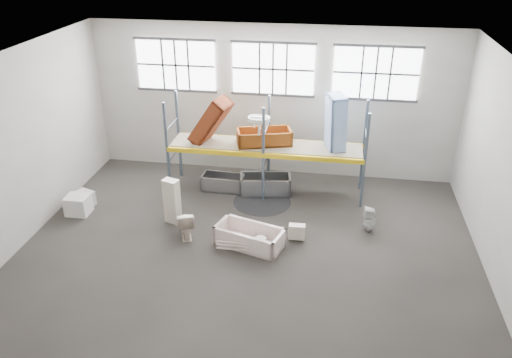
% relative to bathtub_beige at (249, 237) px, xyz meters
% --- Properties ---
extents(floor, '(12.00, 10.00, 0.10)m').
position_rel_bathtub_beige_xyz_m(floor, '(-0.01, -0.32, -0.31)').
color(floor, '#433D3A').
rests_on(floor, ground).
extents(ceiling, '(12.00, 10.00, 0.10)m').
position_rel_bathtub_beige_xyz_m(ceiling, '(-0.01, -0.32, 4.79)').
color(ceiling, silver).
rests_on(ceiling, ground).
extents(wall_back, '(12.00, 0.10, 5.00)m').
position_rel_bathtub_beige_xyz_m(wall_back, '(-0.01, 4.73, 2.24)').
color(wall_back, '#AAA79E').
rests_on(wall_back, ground).
extents(wall_front, '(12.00, 0.10, 5.00)m').
position_rel_bathtub_beige_xyz_m(wall_front, '(-0.01, -5.37, 2.24)').
color(wall_front, '#A09D95').
rests_on(wall_front, ground).
extents(wall_left, '(0.10, 10.00, 5.00)m').
position_rel_bathtub_beige_xyz_m(wall_left, '(-6.06, -0.32, 2.24)').
color(wall_left, '#B9B5AB').
rests_on(wall_left, ground).
extents(wall_right, '(0.10, 10.00, 5.00)m').
position_rel_bathtub_beige_xyz_m(wall_right, '(6.04, -0.32, 2.24)').
color(wall_right, '#AFACA2').
rests_on(wall_right, ground).
extents(window_left, '(2.60, 0.04, 1.60)m').
position_rel_bathtub_beige_xyz_m(window_left, '(-3.21, 4.62, 3.34)').
color(window_left, white).
rests_on(window_left, wall_back).
extents(window_mid, '(2.60, 0.04, 1.60)m').
position_rel_bathtub_beige_xyz_m(window_mid, '(-0.01, 4.62, 3.34)').
color(window_mid, white).
rests_on(window_mid, wall_back).
extents(window_right, '(2.60, 0.04, 1.60)m').
position_rel_bathtub_beige_xyz_m(window_right, '(3.19, 4.62, 3.34)').
color(window_right, white).
rests_on(window_right, wall_back).
extents(rack_upright_la, '(0.08, 0.08, 3.00)m').
position_rel_bathtub_beige_xyz_m(rack_upright_la, '(-3.01, 2.58, 1.24)').
color(rack_upright_la, slate).
rests_on(rack_upright_la, floor).
extents(rack_upright_lb, '(0.08, 0.08, 3.00)m').
position_rel_bathtub_beige_xyz_m(rack_upright_lb, '(-3.01, 3.78, 1.24)').
color(rack_upright_lb, slate).
rests_on(rack_upright_lb, floor).
extents(rack_upright_ma, '(0.08, 0.08, 3.00)m').
position_rel_bathtub_beige_xyz_m(rack_upright_ma, '(-0.01, 2.58, 1.24)').
color(rack_upright_ma, slate).
rests_on(rack_upright_ma, floor).
extents(rack_upright_mb, '(0.08, 0.08, 3.00)m').
position_rel_bathtub_beige_xyz_m(rack_upright_mb, '(-0.01, 3.78, 1.24)').
color(rack_upright_mb, slate).
rests_on(rack_upright_mb, floor).
extents(rack_upright_ra, '(0.08, 0.08, 3.00)m').
position_rel_bathtub_beige_xyz_m(rack_upright_ra, '(2.99, 2.58, 1.24)').
color(rack_upright_ra, slate).
rests_on(rack_upright_ra, floor).
extents(rack_upright_rb, '(0.08, 0.08, 3.00)m').
position_rel_bathtub_beige_xyz_m(rack_upright_rb, '(2.99, 3.78, 1.24)').
color(rack_upright_rb, slate).
rests_on(rack_upright_rb, floor).
extents(rack_beam_front, '(6.00, 0.10, 0.14)m').
position_rel_bathtub_beige_xyz_m(rack_beam_front, '(-0.01, 2.58, 1.24)').
color(rack_beam_front, yellow).
rests_on(rack_beam_front, floor).
extents(rack_beam_back, '(6.00, 0.10, 0.14)m').
position_rel_bathtub_beige_xyz_m(rack_beam_back, '(-0.01, 3.78, 1.24)').
color(rack_beam_back, yellow).
rests_on(rack_beam_back, floor).
extents(shelf_deck, '(5.90, 1.10, 0.03)m').
position_rel_bathtub_beige_xyz_m(shelf_deck, '(-0.01, 3.18, 1.32)').
color(shelf_deck, gray).
rests_on(shelf_deck, floor).
extents(wet_patch, '(1.80, 1.80, 0.00)m').
position_rel_bathtub_beige_xyz_m(wet_patch, '(-0.01, 2.38, -0.26)').
color(wet_patch, black).
rests_on(wet_patch, floor).
extents(bathtub_beige, '(1.97, 1.34, 0.53)m').
position_rel_bathtub_beige_xyz_m(bathtub_beige, '(0.00, 0.00, 0.00)').
color(bathtub_beige, white).
rests_on(bathtub_beige, floor).
extents(cistern_spare, '(0.45, 0.22, 0.42)m').
position_rel_bathtub_beige_xyz_m(cistern_spare, '(1.23, 0.42, 0.02)').
color(cistern_spare, beige).
rests_on(cistern_spare, bathtub_beige).
extents(sink_in_tub, '(0.48, 0.48, 0.14)m').
position_rel_bathtub_beige_xyz_m(sink_in_tub, '(0.28, 0.30, -0.10)').
color(sink_in_tub, beige).
rests_on(sink_in_tub, bathtub_beige).
extents(toilet_beige, '(0.69, 0.90, 0.81)m').
position_rel_bathtub_beige_xyz_m(toilet_beige, '(-1.81, 0.17, 0.14)').
color(toilet_beige, beige).
rests_on(toilet_beige, floor).
extents(cistern_tall, '(0.50, 0.41, 1.34)m').
position_rel_bathtub_beige_xyz_m(cistern_tall, '(-2.38, 0.85, 0.41)').
color(cistern_tall, beige).
rests_on(cistern_tall, floor).
extents(toilet_white, '(0.35, 0.34, 0.73)m').
position_rel_bathtub_beige_xyz_m(toilet_white, '(3.19, 1.23, 0.10)').
color(toilet_white, white).
rests_on(toilet_white, floor).
extents(steel_tub_left, '(1.37, 0.68, 0.49)m').
position_rel_bathtub_beige_xyz_m(steel_tub_left, '(-1.38, 3.04, -0.02)').
color(steel_tub_left, '#ADAFB5').
rests_on(steel_tub_left, floor).
extents(steel_tub_right, '(1.69, 0.98, 0.59)m').
position_rel_bathtub_beige_xyz_m(steel_tub_right, '(0.00, 3.01, 0.03)').
color(steel_tub_right, '#A5A9AD').
rests_on(steel_tub_right, floor).
extents(rust_tub_flat, '(1.82, 1.22, 0.47)m').
position_rel_bathtub_beige_xyz_m(rust_tub_flat, '(-0.08, 3.25, 1.56)').
color(rust_tub_flat, '#9B4D18').
rests_on(rust_tub_flat, shelf_deck).
extents(rust_tub_tilted, '(1.47, 1.06, 1.61)m').
position_rel_bathtub_beige_xyz_m(rust_tub_tilted, '(-1.72, 3.09, 2.03)').
color(rust_tub_tilted, maroon).
rests_on(rust_tub_tilted, shelf_deck).
extents(sink_on_shelf, '(0.68, 0.53, 0.59)m').
position_rel_bathtub_beige_xyz_m(sink_on_shelf, '(-0.17, 2.78, 1.83)').
color(sink_on_shelf, white).
rests_on(sink_on_shelf, rust_tub_flat).
extents(blue_tub_upright, '(0.75, 0.92, 1.72)m').
position_rel_bathtub_beige_xyz_m(blue_tub_upright, '(2.07, 3.26, 2.13)').
color(blue_tub_upright, '#8FB3EB').
rests_on(blue_tub_upright, shelf_deck).
extents(bucket, '(0.36, 0.36, 0.35)m').
position_rel_bathtub_beige_xyz_m(bucket, '(0.33, -0.16, -0.09)').
color(bucket, white).
rests_on(bucket, floor).
extents(carton_near, '(0.67, 0.57, 0.57)m').
position_rel_bathtub_beige_xyz_m(carton_near, '(-5.29, 0.85, 0.02)').
color(carton_near, white).
rests_on(carton_near, floor).
extents(carton_far, '(0.69, 0.69, 0.45)m').
position_rel_bathtub_beige_xyz_m(carton_far, '(-5.36, 1.29, -0.04)').
color(carton_far, silver).
rests_on(carton_far, floor).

